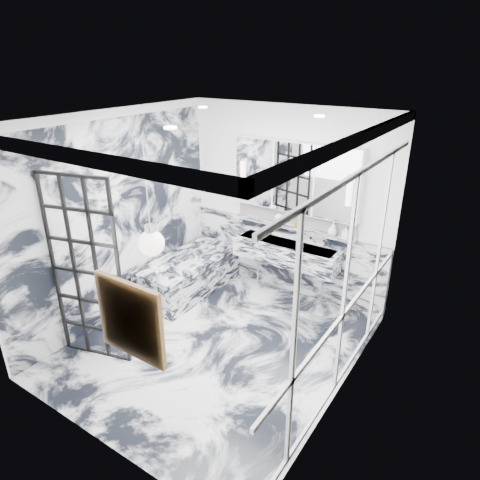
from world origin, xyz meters
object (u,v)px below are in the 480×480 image
Objects in this scene: crittall_door at (86,272)px; mirror_cabinet at (295,177)px; bathtub at (189,274)px; trough_sink at (286,252)px.

mirror_cabinet reaches higher than crittall_door.
bathtub is at bearing -147.94° from mirror_cabinet.
bathtub is (-1.33, -0.66, -0.45)m from trough_sink.
trough_sink is 1.10m from mirror_cabinet.
bathtub is at bearing -153.52° from trough_sink.
trough_sink is at bearing -90.00° from mirror_cabinet.
crittall_door is at bearing -116.95° from trough_sink.
mirror_cabinet is at bearing 49.33° from crittall_door.
trough_sink is at bearing 47.83° from crittall_door.
trough_sink is 1.55m from bathtub.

